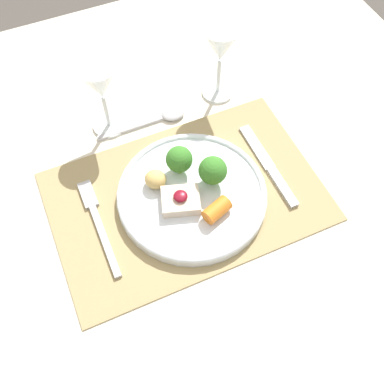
# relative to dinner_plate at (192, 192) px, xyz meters

# --- Properties ---
(ground_plane) EXTENTS (8.00, 8.00, 0.00)m
(ground_plane) POSITION_rel_dinner_plate_xyz_m (-0.01, 0.01, -0.75)
(ground_plane) COLOR #4C4742
(dining_table) EXTENTS (1.24, 1.17, 0.73)m
(dining_table) POSITION_rel_dinner_plate_xyz_m (-0.01, 0.01, -0.10)
(dining_table) COLOR beige
(dining_table) RESTS_ON ground_plane
(placemat) EXTENTS (0.48, 0.31, 0.00)m
(placemat) POSITION_rel_dinner_plate_xyz_m (-0.01, 0.01, -0.02)
(placemat) COLOR #9E895B
(placemat) RESTS_ON dining_table
(dinner_plate) EXTENTS (0.27, 0.27, 0.08)m
(dinner_plate) POSITION_rel_dinner_plate_xyz_m (0.00, 0.00, 0.00)
(dinner_plate) COLOR silver
(dinner_plate) RESTS_ON placemat
(fork) EXTENTS (0.02, 0.20, 0.01)m
(fork) POSITION_rel_dinner_plate_xyz_m (-0.17, 0.02, -0.01)
(fork) COLOR #B2B2B7
(fork) RESTS_ON placemat
(knife) EXTENTS (0.02, 0.20, 0.01)m
(knife) POSITION_rel_dinner_plate_xyz_m (0.16, -0.01, -0.01)
(knife) COLOR #B2B2B7
(knife) RESTS_ON placemat
(spoon) EXTENTS (0.18, 0.04, 0.01)m
(spoon) POSITION_rel_dinner_plate_xyz_m (0.02, 0.19, -0.01)
(spoon) COLOR #B2B2B7
(spoon) RESTS_ON dining_table
(wine_glass_near) EXTENTS (0.08, 0.08, 0.16)m
(wine_glass_near) POSITION_rel_dinner_plate_xyz_m (0.15, 0.21, 0.10)
(wine_glass_near) COLOR white
(wine_glass_near) RESTS_ON dining_table
(wine_glass_far) EXTENTS (0.08, 0.08, 0.16)m
(wine_glass_far) POSITION_rel_dinner_plate_xyz_m (-0.08, 0.22, 0.09)
(wine_glass_far) COLOR white
(wine_glass_far) RESTS_ON dining_table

